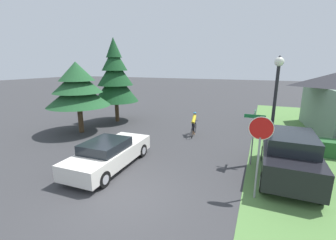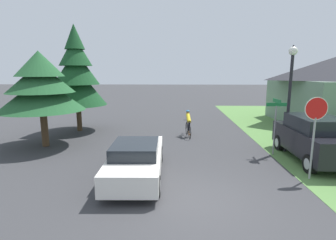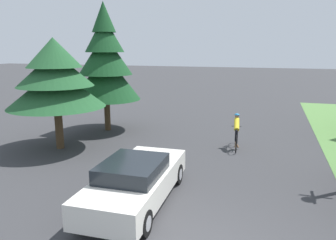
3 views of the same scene
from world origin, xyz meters
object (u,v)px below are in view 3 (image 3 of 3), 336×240
at_px(sedan_left_lane, 136,181).
at_px(conifer_tall_far, 105,63).
at_px(cyclist, 236,132).
at_px(conifer_tall_near, 55,78).

relative_size(sedan_left_lane, conifer_tall_far, 0.71).
bearing_deg(sedan_left_lane, conifer_tall_far, 31.28).
xyz_separation_m(sedan_left_lane, conifer_tall_far, (-4.82, 7.42, 2.94)).
xyz_separation_m(sedan_left_lane, cyclist, (2.16, 6.11, 0.08)).
distance_m(sedan_left_lane, conifer_tall_near, 6.96).
height_order(sedan_left_lane, conifer_tall_far, conifer_tall_far).
bearing_deg(sedan_left_lane, cyclist, -21.18).
height_order(sedan_left_lane, cyclist, cyclist).
bearing_deg(cyclist, conifer_tall_far, 72.84).
distance_m(cyclist, conifer_tall_near, 8.13).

